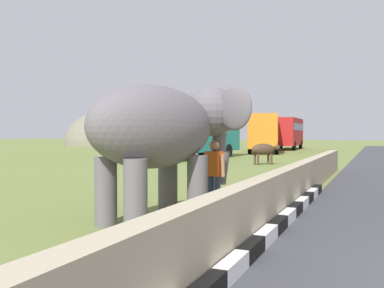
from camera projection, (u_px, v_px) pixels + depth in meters
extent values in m
cube|color=white|center=(232.00, 268.00, 5.37)|extent=(0.90, 0.20, 0.24)
cube|color=black|center=(251.00, 250.00, 6.20)|extent=(0.90, 0.20, 0.24)
cube|color=white|center=(266.00, 237.00, 7.02)|extent=(0.90, 0.20, 0.24)
cube|color=black|center=(278.00, 226.00, 7.84)|extent=(0.90, 0.20, 0.24)
cube|color=white|center=(287.00, 217.00, 8.67)|extent=(0.90, 0.20, 0.24)
cube|color=black|center=(295.00, 210.00, 9.49)|extent=(0.90, 0.20, 0.24)
cube|color=white|center=(302.00, 204.00, 10.32)|extent=(0.90, 0.20, 0.24)
cube|color=black|center=(308.00, 198.00, 11.14)|extent=(0.90, 0.20, 0.24)
cube|color=white|center=(312.00, 194.00, 11.96)|extent=(0.90, 0.20, 0.24)
cube|color=black|center=(317.00, 190.00, 12.79)|extent=(0.90, 0.20, 0.24)
cube|color=tan|center=(263.00, 203.00, 8.05)|extent=(28.00, 0.36, 1.00)
cylinder|color=#615C61|center=(168.00, 184.00, 9.62)|extent=(0.44, 0.44, 1.36)
cylinder|color=#615C61|center=(197.00, 187.00, 9.01)|extent=(0.44, 0.44, 1.36)
cylinder|color=#615C61|center=(106.00, 191.00, 8.36)|extent=(0.44, 0.44, 1.36)
cylinder|color=#615C61|center=(135.00, 196.00, 7.76)|extent=(0.44, 0.44, 1.36)
ellipsoid|color=#615C61|center=(153.00, 127.00, 8.65)|extent=(3.45, 2.51, 1.70)
sphere|color=#615C61|center=(212.00, 111.00, 10.02)|extent=(1.16, 1.16, 1.16)
ellipsoid|color=#D84C8C|center=(220.00, 106.00, 10.23)|extent=(0.55, 0.72, 0.44)
ellipsoid|color=#615C61|center=(184.00, 110.00, 10.44)|extent=(0.52, 0.93, 1.00)
ellipsoid|color=#615C61|center=(235.00, 108.00, 9.39)|extent=(0.52, 0.93, 1.00)
cylinder|color=#615C61|center=(220.00, 135.00, 10.25)|extent=(0.46, 0.53, 0.98)
cylinder|color=#615C61|center=(223.00, 168.00, 10.36)|extent=(0.37, 0.44, 0.83)
cone|color=beige|center=(209.00, 131.00, 10.39)|extent=(0.31, 0.58, 0.22)
cone|color=beige|center=(227.00, 130.00, 10.02)|extent=(0.31, 0.58, 0.22)
cylinder|color=navy|center=(211.00, 193.00, 10.09)|extent=(0.15, 0.15, 0.82)
cylinder|color=navy|center=(217.00, 194.00, 9.96)|extent=(0.15, 0.15, 0.82)
cube|color=#D85919|center=(214.00, 164.00, 10.01)|extent=(0.36, 0.46, 0.58)
cylinder|color=#9E7251|center=(206.00, 164.00, 10.18)|extent=(0.12, 0.14, 0.52)
cylinder|color=#9E7251|center=(223.00, 165.00, 9.83)|extent=(0.12, 0.14, 0.52)
sphere|color=#9E7251|center=(214.00, 145.00, 10.00)|extent=(0.23, 0.23, 0.23)
cube|color=teal|center=(192.00, 131.00, 30.29)|extent=(10.34, 4.15, 3.00)
cube|color=#3F5160|center=(192.00, 123.00, 30.27)|extent=(9.56, 4.06, 0.76)
cylinder|color=black|center=(202.00, 150.00, 33.65)|extent=(1.04, 0.46, 1.00)
cylinder|color=black|center=(228.00, 151.00, 32.38)|extent=(1.04, 0.46, 1.00)
cylinder|color=black|center=(151.00, 153.00, 28.27)|extent=(1.04, 0.46, 1.00)
cylinder|color=black|center=(179.00, 154.00, 27.00)|extent=(1.04, 0.46, 1.00)
cube|color=orange|center=(264.00, 131.00, 39.70)|extent=(9.02, 4.24, 3.00)
cube|color=#3F5160|center=(264.00, 126.00, 39.68)|extent=(8.35, 4.13, 0.76)
cylinder|color=black|center=(254.00, 146.00, 42.69)|extent=(1.04, 0.50, 1.00)
cylinder|color=black|center=(277.00, 147.00, 42.22)|extent=(1.04, 0.50, 1.00)
cylinder|color=black|center=(250.00, 148.00, 37.25)|extent=(1.04, 0.50, 1.00)
cylinder|color=black|center=(277.00, 149.00, 36.78)|extent=(1.04, 0.50, 1.00)
cube|color=#B21E1E|center=(287.00, 132.00, 47.96)|extent=(8.39, 2.81, 3.00)
cube|color=#3F5160|center=(287.00, 127.00, 47.94)|extent=(7.73, 2.83, 0.76)
cylinder|color=black|center=(281.00, 144.00, 50.89)|extent=(1.01, 0.34, 1.00)
cylinder|color=black|center=(301.00, 145.00, 50.05)|extent=(1.01, 0.34, 1.00)
cylinder|color=black|center=(272.00, 146.00, 45.95)|extent=(1.01, 0.34, 1.00)
cylinder|color=black|center=(294.00, 146.00, 45.10)|extent=(1.01, 0.34, 1.00)
cylinder|color=#473323|center=(268.00, 159.00, 25.09)|extent=(0.12, 0.12, 0.65)
cylinder|color=#473323|center=(272.00, 159.00, 24.75)|extent=(0.12, 0.12, 0.65)
cylinder|color=#473323|center=(255.00, 159.00, 24.76)|extent=(0.12, 0.12, 0.65)
cylinder|color=#473323|center=(258.00, 159.00, 24.42)|extent=(0.12, 0.12, 0.65)
ellipsoid|color=#473323|center=(263.00, 149.00, 24.74)|extent=(1.48, 1.48, 0.66)
ellipsoid|color=#473323|center=(277.00, 147.00, 25.08)|extent=(0.47, 0.47, 0.32)
ellipsoid|color=slate|center=(149.00, 144.00, 69.62)|extent=(30.21, 24.17, 14.30)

